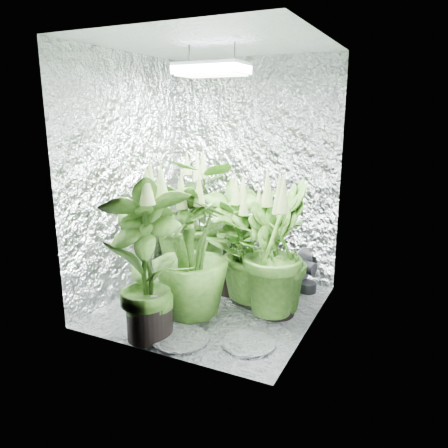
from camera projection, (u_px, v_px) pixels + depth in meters
ground at (213, 306)px, 3.55m from camera, size 1.60×1.60×0.00m
walls at (212, 184)px, 3.30m from camera, size 1.62×1.62×2.00m
ceiling at (211, 43)px, 3.05m from camera, size 1.60×1.60×0.01m
grow_lamp at (211, 69)px, 3.10m from camera, size 0.50×0.30×0.22m
plant_a at (194, 216)px, 4.12m from camera, size 1.22×1.22×1.21m
plant_b at (232, 240)px, 3.72m from camera, size 0.68×0.68×1.04m
plant_c at (277, 251)px, 3.29m from camera, size 0.61×0.61×1.12m
plant_d at (190, 251)px, 3.25m from camera, size 0.71×0.71×1.13m
plant_e at (251, 249)px, 3.53m from camera, size 0.94×0.94×0.96m
plant_f at (147, 260)px, 2.92m from camera, size 0.84×0.84×1.24m
circulation_fan at (305, 273)px, 3.81m from camera, size 0.19×0.34×0.39m
plant_label at (154, 301)px, 2.93m from camera, size 0.05×0.04×0.08m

